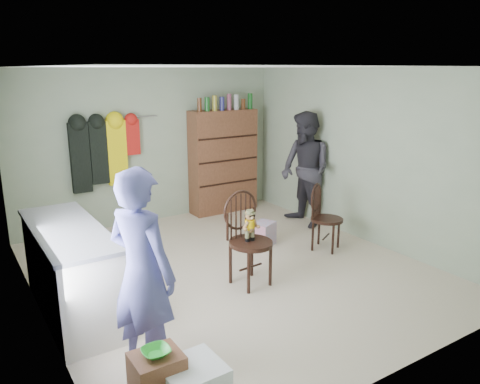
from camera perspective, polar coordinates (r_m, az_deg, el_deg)
ground_plane at (r=6.03m, az=-0.98°, el=-9.51°), size 5.00×5.00×0.00m
room_walls at (r=6.02m, az=-3.73°, el=6.14°), size 5.00×5.00×5.00m
counter at (r=5.17m, az=-19.92°, el=-9.00°), size 0.64×1.86×0.94m
bowl at (r=3.56m, az=-10.21°, el=-18.65°), size 0.20×0.20×0.05m
chair_front at (r=5.47m, az=0.92°, el=-5.08°), size 0.54×0.54×1.11m
chair_far at (r=6.65m, az=10.09°, el=-2.70°), size 0.57×0.57×0.95m
striped_bag at (r=6.80m, az=2.89°, el=-5.11°), size 0.40×0.36×0.34m
person_left at (r=3.89m, az=-11.85°, el=-9.73°), size 0.66×0.76×1.77m
person_right at (r=7.54m, az=7.97°, el=2.70°), size 0.75×0.94×1.84m
dresser at (r=8.26m, az=-2.06°, el=3.85°), size 1.20×0.39×2.07m
coat_rack at (r=7.45m, az=-16.32°, el=4.68°), size 1.42×0.12×1.09m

